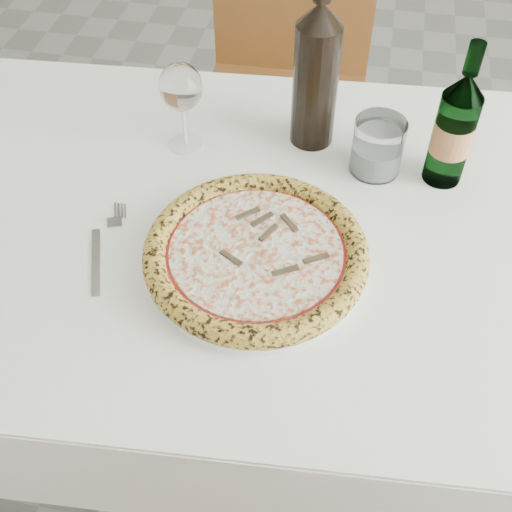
% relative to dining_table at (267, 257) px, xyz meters
% --- Properties ---
extents(dining_table, '(1.44, 0.92, 0.76)m').
position_rel_dining_table_xyz_m(dining_table, '(0.00, 0.00, 0.00)').
color(dining_table, brown).
rests_on(dining_table, floor).
extents(chair_far, '(0.45, 0.45, 0.93)m').
position_rel_dining_table_xyz_m(chair_far, '(-0.09, 0.80, -0.13)').
color(chair_far, brown).
rests_on(chair_far, floor).
extents(plate, '(0.33, 0.33, 0.02)m').
position_rel_dining_table_xyz_m(plate, '(0.00, -0.10, 0.10)').
color(plate, white).
rests_on(plate, dining_table).
extents(pizza, '(0.34, 0.34, 0.03)m').
position_rel_dining_table_xyz_m(pizza, '(-0.00, -0.10, 0.12)').
color(pizza, '#DAB45D').
rests_on(pizza, plate).
extents(fork, '(0.06, 0.19, 0.00)m').
position_rel_dining_table_xyz_m(fork, '(-0.24, -0.11, 0.09)').
color(fork, gray).
rests_on(fork, dining_table).
extents(wine_glass, '(0.07, 0.07, 0.16)m').
position_rel_dining_table_xyz_m(wine_glass, '(-0.18, 0.16, 0.21)').
color(wine_glass, silver).
rests_on(wine_glass, dining_table).
extents(tumbler, '(0.09, 0.09, 0.10)m').
position_rel_dining_table_xyz_m(tumbler, '(0.16, 0.16, 0.13)').
color(tumbler, white).
rests_on(tumbler, dining_table).
extents(beer_bottle, '(0.07, 0.07, 0.25)m').
position_rel_dining_table_xyz_m(beer_bottle, '(0.27, 0.16, 0.19)').
color(beer_bottle, '#2C5931').
rests_on(beer_bottle, dining_table).
extents(wine_bottle, '(0.08, 0.08, 0.32)m').
position_rel_dining_table_xyz_m(wine_bottle, '(0.04, 0.22, 0.23)').
color(wine_bottle, black).
rests_on(wine_bottle, dining_table).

